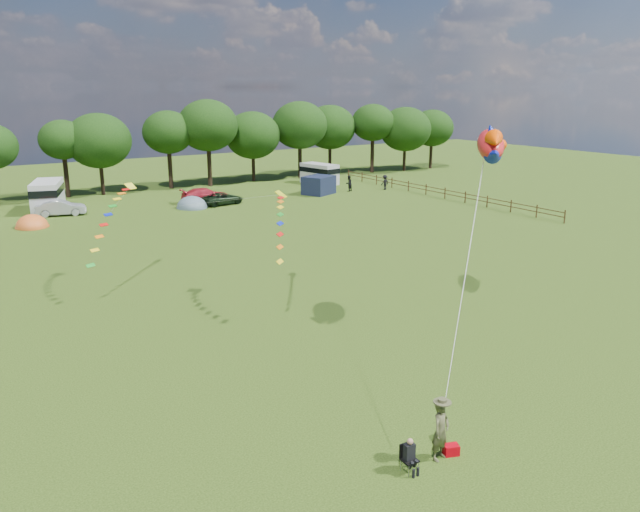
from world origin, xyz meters
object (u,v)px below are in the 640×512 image
kite_flyer (441,431)px  car_c (205,195)px  campervan_d (319,173)px  walker_b (385,182)px  car_b (61,208)px  tent_orange (32,227)px  fish_kite (491,145)px  camp_chair (409,451)px  car_d (222,199)px  campervan_c (48,195)px  tent_greyblue (192,208)px  walker_a (349,183)px

kite_flyer → car_c: bearing=60.4°
campervan_d → kite_flyer: bearing=139.9°
walker_b → campervan_d: bearing=-74.3°
car_b → car_c: 14.17m
walker_b → tent_orange: bearing=-10.7°
fish_kite → walker_b: size_ratio=2.07×
camp_chair → car_c: bearing=76.1°
walker_b → camp_chair: bearing=42.2°
car_d → camp_chair: 47.61m
camp_chair → fish_kite: fish_kite is taller
car_c → camp_chair: bearing=169.3°
kite_flyer → walker_b: bearing=37.8°
campervan_c → car_d: bearing=-94.3°
camp_chair → walker_b: size_ratio=0.67×
tent_orange → kite_flyer: 44.81m
car_b → car_d: bearing=-86.9°
car_c → walker_b: 21.16m
car_c → kite_flyer: 49.28m
car_d → kite_flyer: (-12.73, -45.51, 0.40)m
campervan_d → walker_b: 8.98m
car_d → tent_greyblue: 3.34m
car_d → tent_greyblue: car_d is taller
car_c → car_d: size_ratio=1.09×
car_b → fish_kite: bearing=-147.3°
campervan_c → walker_b: bearing=-84.8°
tent_orange → walker_a: walker_a is taller
fish_kite → kite_flyer: bearing=168.3°
car_c → walker_b: bearing=-95.6°
camp_chair → kite_flyer: bearing=0.6°
tent_orange → tent_greyblue: tent_greyblue is taller
tent_greyblue → camp_chair: tent_greyblue is taller
campervan_c → walker_a: size_ratio=3.48×
campervan_c → kite_flyer: campervan_c is taller
campervan_d → car_c: bearing=93.1°
walker_a → walker_b: bearing=143.6°
car_b → tent_orange: 5.12m
car_b → camp_chair: car_b is taller
tent_greyblue → kite_flyer: size_ratio=1.70×
camp_chair → walker_b: 55.64m
car_c → walker_b: size_ratio=2.80×
car_b → camp_chair: 48.44m
tent_orange → walker_b: (38.12, -0.39, 0.85)m
car_d → walker_a: 15.72m
car_d → tent_orange: (-18.17, -1.04, -0.58)m
walker_a → walker_b: size_ratio=1.05×
kite_flyer → camp_chair: 1.33m
tent_greyblue → walker_a: walker_a is taller
camp_chair → car_b: bearing=92.7°
tent_greyblue → walker_b: 23.30m
car_b → campervan_d: bearing=-69.0°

